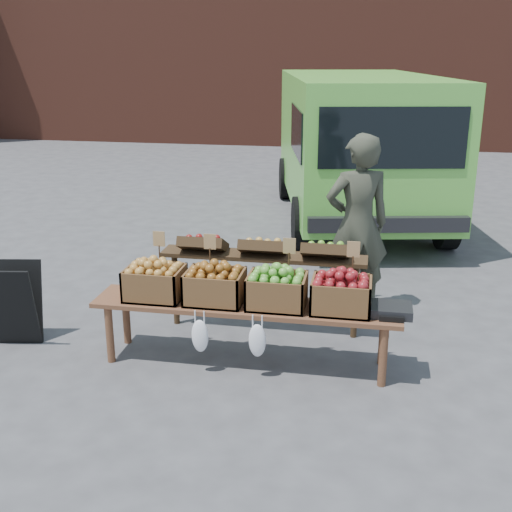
% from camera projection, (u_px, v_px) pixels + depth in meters
% --- Properties ---
extents(ground, '(80.00, 80.00, 0.00)m').
position_uv_depth(ground, '(151.00, 349.00, 6.03)').
color(ground, '#49494C').
extents(delivery_van, '(3.34, 5.50, 2.30)m').
position_uv_depth(delivery_van, '(357.00, 150.00, 10.21)').
color(delivery_van, '#61C042').
rests_on(delivery_van, ground).
extents(vendor, '(0.81, 0.67, 1.90)m').
position_uv_depth(vendor, '(357.00, 225.00, 6.67)').
color(vendor, '#36392C').
rests_on(vendor, ground).
extents(chalkboard_sign, '(0.57, 0.38, 0.80)m').
position_uv_depth(chalkboard_sign, '(11.00, 304.00, 6.05)').
color(chalkboard_sign, black).
rests_on(chalkboard_sign, ground).
extents(back_table, '(2.10, 0.44, 1.04)m').
position_uv_depth(back_table, '(263.00, 281.00, 6.29)').
color(back_table, '#352414').
rests_on(back_table, ground).
extents(display_bench, '(2.70, 0.56, 0.57)m').
position_uv_depth(display_bench, '(246.00, 334.00, 5.69)').
color(display_bench, brown).
rests_on(display_bench, ground).
extents(crate_golden_apples, '(0.50, 0.40, 0.28)m').
position_uv_depth(crate_golden_apples, '(155.00, 283.00, 5.70)').
color(crate_golden_apples, '#AF9720').
rests_on(crate_golden_apples, display_bench).
extents(crate_russet_pears, '(0.50, 0.40, 0.28)m').
position_uv_depth(crate_russet_pears, '(215.00, 287.00, 5.61)').
color(crate_russet_pears, olive).
rests_on(crate_russet_pears, display_bench).
extents(crate_red_apples, '(0.50, 0.40, 0.28)m').
position_uv_depth(crate_red_apples, '(277.00, 291.00, 5.51)').
color(crate_red_apples, '#47932E').
rests_on(crate_red_apples, display_bench).
extents(crate_green_apples, '(0.50, 0.40, 0.28)m').
position_uv_depth(crate_green_apples, '(341.00, 295.00, 5.42)').
color(crate_green_apples, maroon).
rests_on(crate_green_apples, display_bench).
extents(weighing_scale, '(0.34, 0.30, 0.08)m').
position_uv_depth(weighing_scale, '(392.00, 310.00, 5.38)').
color(weighing_scale, black).
rests_on(weighing_scale, display_bench).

